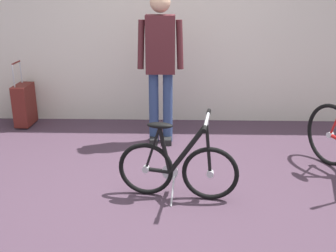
# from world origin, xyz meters

# --- Properties ---
(ground_plane) EXTENTS (7.52, 7.52, 0.00)m
(ground_plane) POSITION_xyz_m (0.00, 0.00, 0.00)
(ground_plane) COLOR #473342
(back_wall) EXTENTS (7.52, 0.10, 2.68)m
(back_wall) POSITION_xyz_m (0.00, 2.15, 1.34)
(back_wall) COLOR silver
(back_wall) RESTS_ON ground_plane
(folding_bike_foreground) EXTENTS (1.04, 0.53, 0.74)m
(folding_bike_foreground) POSITION_xyz_m (0.15, 0.01, 0.29)
(folding_bike_foreground) COLOR black
(folding_bike_foreground) RESTS_ON ground_plane
(visitor_near_wall) EXTENTS (0.54, 0.28, 1.68)m
(visitor_near_wall) POSITION_xyz_m (-0.05, 1.33, 0.96)
(visitor_near_wall) COLOR navy
(visitor_near_wall) RESTS_ON ground_plane
(rolling_suitcase) EXTENTS (0.19, 0.37, 0.83)m
(rolling_suitcase) POSITION_xyz_m (-1.82, 1.83, 0.28)
(rolling_suitcase) COLOR maroon
(rolling_suitcase) RESTS_ON ground_plane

